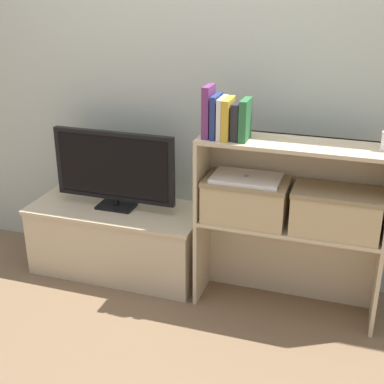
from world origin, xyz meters
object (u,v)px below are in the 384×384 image
(tv, at_px, (114,168))
(book_plum, at_px, (208,111))
(book_navy, at_px, (216,116))
(tv_stand, at_px, (118,239))
(laptop, at_px, (247,178))
(storage_basket_right, at_px, (336,210))
(storage_basket_left, at_px, (246,198))
(book_mustard, at_px, (228,119))
(book_forest, at_px, (245,120))
(book_ivory, at_px, (222,118))
(book_charcoal, at_px, (237,121))

(tv, relative_size, book_plum, 2.85)
(tv, xyz_separation_m, book_navy, (0.64, -0.12, 0.39))
(tv_stand, relative_size, laptop, 2.96)
(tv_stand, relative_size, storage_basket_right, 2.37)
(tv, xyz_separation_m, storage_basket_left, (0.80, -0.09, -0.04))
(tv_stand, xyz_separation_m, book_mustard, (0.70, -0.12, 0.84))
(book_forest, height_order, storage_basket_right, book_forest)
(tv_stand, xyz_separation_m, book_navy, (0.64, -0.12, 0.84))
(book_ivory, relative_size, storage_basket_left, 0.47)
(tv, relative_size, book_mustard, 3.63)
(book_mustard, height_order, book_forest, same)
(book_plum, xyz_separation_m, book_mustard, (0.10, 0.00, -0.03))
(storage_basket_right, bearing_deg, book_plum, -177.84)
(book_mustard, bearing_deg, book_charcoal, 0.00)
(book_navy, height_order, storage_basket_right, book_navy)
(book_ivory, relative_size, laptop, 0.59)
(book_charcoal, height_order, storage_basket_right, book_charcoal)
(book_navy, distance_m, book_charcoal, 0.11)
(book_mustard, distance_m, book_charcoal, 0.04)
(tv, bearing_deg, book_charcoal, -9.07)
(laptop, bearing_deg, book_plum, -172.93)
(tv_stand, xyz_separation_m, storage_basket_right, (1.26, -0.10, 0.41))
(book_plum, distance_m, book_forest, 0.19)
(book_charcoal, height_order, book_forest, book_forest)
(book_plum, xyz_separation_m, storage_basket_right, (0.66, 0.02, -0.45))
(tv_stand, xyz_separation_m, book_ivory, (0.67, -0.12, 0.84))
(tv_stand, height_order, book_charcoal, book_charcoal)
(book_navy, bearing_deg, laptop, 8.77)
(storage_basket_right, bearing_deg, book_navy, -177.70)
(book_mustard, xyz_separation_m, book_charcoal, (0.04, 0.00, -0.01))
(tv, height_order, book_navy, book_navy)
(tv, height_order, storage_basket_left, tv)
(laptop, bearing_deg, book_charcoal, -155.56)
(book_forest, bearing_deg, tv_stand, 171.29)
(book_ivory, bearing_deg, book_charcoal, 0.00)
(tv, distance_m, book_plum, 0.73)
(storage_basket_right, bearing_deg, book_mustard, -177.43)
(book_navy, xyz_separation_m, book_charcoal, (0.11, -0.00, -0.02))
(storage_basket_left, bearing_deg, tv, 173.30)
(book_mustard, bearing_deg, storage_basket_left, 14.26)
(storage_basket_right, height_order, laptop, laptop)
(laptop, bearing_deg, book_ivory, -169.11)
(book_forest, relative_size, storage_basket_right, 0.47)
(storage_basket_right, bearing_deg, tv, 175.73)
(book_forest, bearing_deg, storage_basket_right, 3.02)
(tv_stand, distance_m, storage_basket_left, 0.91)
(tv_stand, xyz_separation_m, book_forest, (0.79, -0.12, 0.84))
(tv_stand, height_order, book_ivory, book_ivory)
(book_ivory, xyz_separation_m, book_charcoal, (0.07, 0.00, -0.01))
(tv, bearing_deg, book_plum, -11.24)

